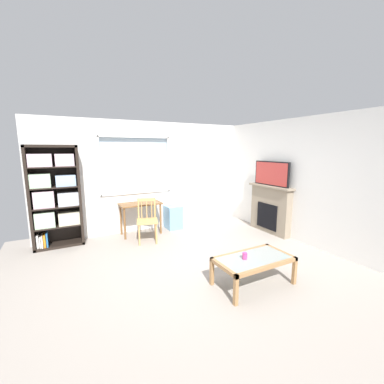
{
  "coord_description": "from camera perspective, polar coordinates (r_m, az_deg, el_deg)",
  "views": [
    {
      "loc": [
        -1.86,
        -3.31,
        1.92
      ],
      "look_at": [
        0.24,
        0.59,
        1.15
      ],
      "focal_mm": 23.26,
      "sensor_mm": 36.0,
      "label": 1
    }
  ],
  "objects": [
    {
      "name": "wall_right",
      "position": [
        5.54,
        24.58,
        2.26
      ],
      "size": [
        0.12,
        4.96,
        2.55
      ],
      "primitive_type": "cube",
      "color": "silver",
      "rests_on": "ground"
    },
    {
      "name": "desk_under_window",
      "position": [
        5.72,
        -11.72,
        -3.7
      ],
      "size": [
        0.91,
        0.46,
        0.72
      ],
      "color": "brown",
      "rests_on": "ground"
    },
    {
      "name": "tv",
      "position": [
        5.88,
        17.75,
        4.05
      ],
      "size": [
        0.06,
        0.97,
        0.55
      ],
      "color": "black",
      "rests_on": "fireplace"
    },
    {
      "name": "plastic_drawer_unit",
      "position": [
        6.11,
        -4.34,
        -5.76
      ],
      "size": [
        0.35,
        0.4,
        0.55
      ],
      "primitive_type": "cube",
      "color": "#72ADDB",
      "rests_on": "ground"
    },
    {
      "name": "sippy_cup",
      "position": [
        3.64,
        12.0,
        -14.1
      ],
      "size": [
        0.07,
        0.07,
        0.09
      ],
      "primitive_type": "cylinder",
      "color": "#DB3D84",
      "rests_on": "coffee_table"
    },
    {
      "name": "wooden_chair",
      "position": [
        5.27,
        -10.24,
        -6.34
      ],
      "size": [
        0.52,
        0.5,
        0.9
      ],
      "color": "tan",
      "rests_on": "ground"
    },
    {
      "name": "ground",
      "position": [
        4.26,
        1.0,
        -17.08
      ],
      "size": [
        5.94,
        5.76,
        0.02
      ],
      "primitive_type": "cube",
      "color": "#9E9389"
    },
    {
      "name": "bookshelf",
      "position": [
        5.52,
        -29.01,
        -0.51
      ],
      "size": [
        0.9,
        0.38,
        1.99
      ],
      "color": "black",
      "rests_on": "ground"
    },
    {
      "name": "wall_back_with_window",
      "position": [
        6.04,
        -9.72,
        3.18
      ],
      "size": [
        4.94,
        0.15,
        2.55
      ],
      "color": "silver",
      "rests_on": "ground"
    },
    {
      "name": "coffee_table",
      "position": [
        3.75,
        13.96,
        -15.14
      ],
      "size": [
        1.1,
        0.6,
        0.41
      ],
      "color": "#8C9E99",
      "rests_on": "ground"
    },
    {
      "name": "fireplace",
      "position": [
        6.03,
        17.46,
        -3.71
      ],
      "size": [
        0.26,
        1.18,
        1.1
      ],
      "color": "gray",
      "rests_on": "ground"
    }
  ]
}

